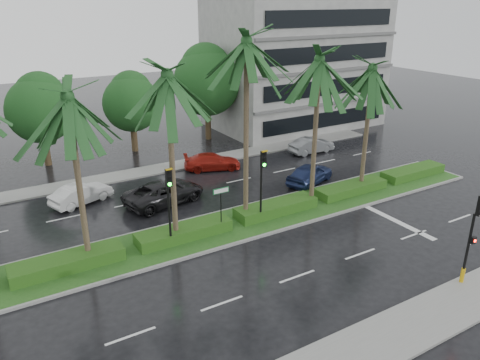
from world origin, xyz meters
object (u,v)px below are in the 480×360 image
signal_median_left (169,196)px  car_blue (310,174)px  signal_near (472,236)px  street_sign (221,199)px  car_grey (311,145)px  car_white (81,194)px  car_red (212,162)px  car_darkgrey (164,192)px

signal_median_left → car_blue: signal_median_left is taller
signal_near → signal_median_left: signal_median_left is taller
street_sign → car_grey: bearing=33.4°
signal_near → car_blue: signal_near is taller
street_sign → car_grey: 16.20m
signal_near → car_grey: bearing=71.0°
signal_near → street_sign: (-7.00, 9.87, -0.38)m
signal_median_left → car_white: 9.05m
car_white → car_grey: size_ratio=1.00×
street_sign → car_red: bearing=64.9°
car_blue → car_grey: bearing=-61.0°
signal_median_left → car_red: signal_median_left is taller
car_red → street_sign: bearing=174.7°
car_blue → signal_near: bearing=150.6°
car_darkgrey → car_blue: (10.00, -2.03, -0.01)m
car_red → car_grey: size_ratio=1.08×
street_sign → car_darkgrey: (-1.03, 5.55, -1.40)m
street_sign → car_red: 10.64m
signal_near → car_darkgrey: size_ratio=0.83×
car_grey → signal_near: bearing=161.3°
car_white → car_darkgrey: car_darkgrey is taller
car_darkgrey → street_sign: bearing=178.2°
street_sign → car_darkgrey: 5.81m
street_sign → car_darkgrey: street_sign is taller
signal_median_left → car_darkgrey: (1.97, 5.73, -2.27)m
signal_median_left → car_grey: 18.94m
car_red → car_darkgrey: bearing=145.8°
car_white → car_blue: car_blue is taller
street_sign → car_blue: size_ratio=0.62×
car_red → car_blue: (4.50, -6.02, 0.10)m
car_darkgrey → signal_near: bearing=-164.8°
street_sign → car_grey: (13.47, 8.88, -1.48)m
signal_near → car_red: signal_near is taller
signal_near → street_sign: signal_near is taller
street_sign → car_white: 9.99m
street_sign → car_grey: street_sign is taller
car_darkgrey → car_grey: bearing=-89.4°
signal_near → car_grey: 19.92m
signal_median_left → car_blue: bearing=17.2°
signal_median_left → car_white: bearing=106.8°
car_white → car_red: (10.00, 1.36, -0.03)m
street_sign → car_blue: street_sign is taller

